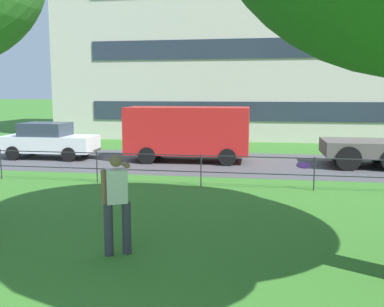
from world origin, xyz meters
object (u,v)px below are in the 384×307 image
(car_white_right, at_px, (49,140))
(panel_van_left, at_px, (188,131))
(person_thrower, at_px, (117,201))
(frisbee, at_px, (304,165))
(apartment_building_background, at_px, (331,25))

(car_white_right, bearing_deg, panel_van_left, 1.75)
(person_thrower, distance_m, frisbee, 3.59)
(panel_van_left, distance_m, apartment_building_background, 16.12)
(car_white_right, bearing_deg, frisbee, -42.22)
(person_thrower, distance_m, apartment_building_background, 25.54)
(person_thrower, distance_m, car_white_right, 12.53)
(person_thrower, relative_size, panel_van_left, 0.36)
(panel_van_left, relative_size, apartment_building_background, 0.15)
(frisbee, relative_size, panel_van_left, 0.06)
(frisbee, height_order, car_white_right, car_white_right)
(person_thrower, height_order, car_white_right, person_thrower)
(person_thrower, xyz_separation_m, panel_van_left, (-0.69, 10.71, 0.30))
(car_white_right, xyz_separation_m, panel_van_left, (6.11, 0.19, 0.49))
(car_white_right, distance_m, apartment_building_background, 19.88)
(frisbee, xyz_separation_m, apartment_building_background, (3.12, 22.54, 5.72))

